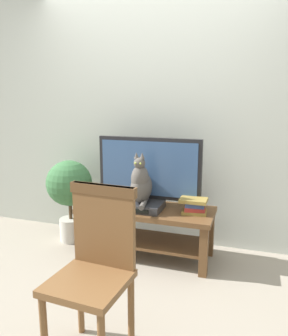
{
  "coord_description": "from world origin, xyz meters",
  "views": [
    {
      "loc": [
        0.91,
        -2.2,
        1.47
      ],
      "look_at": [
        -0.0,
        0.56,
        0.86
      ],
      "focal_mm": 35.75,
      "sensor_mm": 36.0,
      "label": 1
    }
  ],
  "objects_px": {
    "media_box": "(141,206)",
    "potted_plant": "(69,189)",
    "cat": "(141,184)",
    "tv_stand": "(146,222)",
    "tv": "(149,170)",
    "book_stack": "(194,206)",
    "wooden_chair": "(96,261)"
  },
  "relations": [
    {
      "from": "media_box",
      "to": "potted_plant",
      "type": "distance_m",
      "value": 0.84
    },
    {
      "from": "media_box",
      "to": "cat",
      "type": "distance_m",
      "value": 0.21
    },
    {
      "from": "tv_stand",
      "to": "cat",
      "type": "height_order",
      "value": "cat"
    },
    {
      "from": "tv_stand",
      "to": "cat",
      "type": "distance_m",
      "value": 0.39
    },
    {
      "from": "potted_plant",
      "to": "media_box",
      "type": "bearing_deg",
      "value": -9.93
    },
    {
      "from": "tv_stand",
      "to": "tv",
      "type": "xyz_separation_m",
      "value": [
        0.0,
        0.09,
        0.48
      ]
    },
    {
      "from": "tv_stand",
      "to": "potted_plant",
      "type": "height_order",
      "value": "potted_plant"
    },
    {
      "from": "potted_plant",
      "to": "tv_stand",
      "type": "bearing_deg",
      "value": -6.07
    },
    {
      "from": "cat",
      "to": "book_stack",
      "type": "distance_m",
      "value": 0.51
    },
    {
      "from": "wooden_chair",
      "to": "potted_plant",
      "type": "height_order",
      "value": "wooden_chair"
    },
    {
      "from": "book_stack",
      "to": "potted_plant",
      "type": "bearing_deg",
      "value": 175.71
    },
    {
      "from": "media_box",
      "to": "cat",
      "type": "bearing_deg",
      "value": -86.2
    },
    {
      "from": "tv",
      "to": "cat",
      "type": "xyz_separation_m",
      "value": [
        -0.02,
        -0.16,
        -0.09
      ]
    },
    {
      "from": "media_box",
      "to": "book_stack",
      "type": "bearing_deg",
      "value": 5.66
    },
    {
      "from": "wooden_chair",
      "to": "tv",
      "type": "bearing_deg",
      "value": 94.58
    },
    {
      "from": "cat",
      "to": "tv_stand",
      "type": "bearing_deg",
      "value": 72.08
    },
    {
      "from": "tv_stand",
      "to": "wooden_chair",
      "type": "distance_m",
      "value": 1.27
    },
    {
      "from": "media_box",
      "to": "potted_plant",
      "type": "xyz_separation_m",
      "value": [
        -0.83,
        0.15,
        0.05
      ]
    },
    {
      "from": "tv",
      "to": "wooden_chair",
      "type": "bearing_deg",
      "value": -85.42
    },
    {
      "from": "media_box",
      "to": "wooden_chair",
      "type": "bearing_deg",
      "value": -83.73
    },
    {
      "from": "media_box",
      "to": "potted_plant",
      "type": "bearing_deg",
      "value": 170.07
    },
    {
      "from": "wooden_chair",
      "to": "potted_plant",
      "type": "relative_size",
      "value": 1.16
    },
    {
      "from": "tv_stand",
      "to": "media_box",
      "type": "xyz_separation_m",
      "value": [
        -0.02,
        -0.05,
        0.17
      ]
    },
    {
      "from": "cat",
      "to": "potted_plant",
      "type": "distance_m",
      "value": 0.86
    },
    {
      "from": "tv",
      "to": "cat",
      "type": "bearing_deg",
      "value": -97.9
    },
    {
      "from": "tv_stand",
      "to": "tv",
      "type": "relative_size",
      "value": 1.27
    },
    {
      "from": "cat",
      "to": "potted_plant",
      "type": "height_order",
      "value": "cat"
    },
    {
      "from": "tv",
      "to": "media_box",
      "type": "xyz_separation_m",
      "value": [
        -0.02,
        -0.15,
        -0.31
      ]
    },
    {
      "from": "media_box",
      "to": "book_stack",
      "type": "relative_size",
      "value": 1.58
    },
    {
      "from": "book_stack",
      "to": "potted_plant",
      "type": "xyz_separation_m",
      "value": [
        -1.31,
        0.1,
        0.01
      ]
    },
    {
      "from": "tv_stand",
      "to": "book_stack",
      "type": "distance_m",
      "value": 0.5
    },
    {
      "from": "book_stack",
      "to": "cat",
      "type": "bearing_deg",
      "value": -172.48
    }
  ]
}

